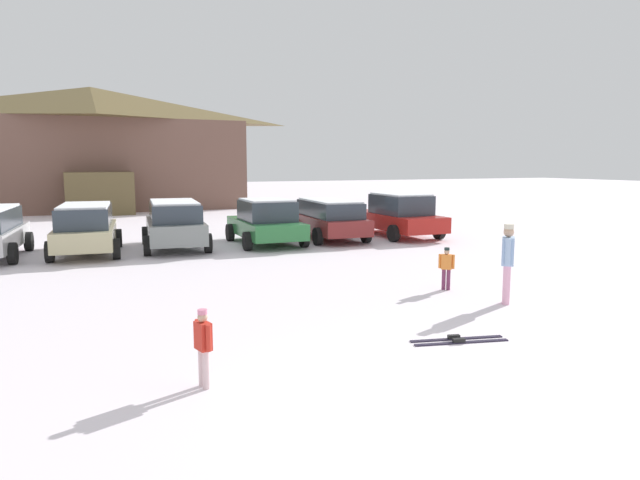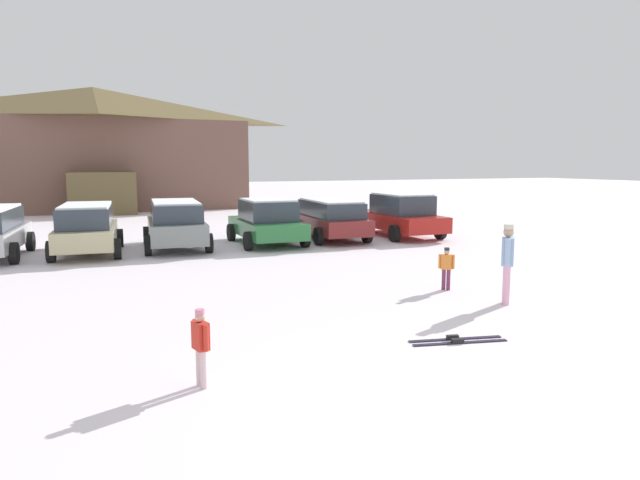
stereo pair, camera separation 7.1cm
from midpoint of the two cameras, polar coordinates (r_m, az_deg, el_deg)
The scene contains 11 objects.
ground at distance 7.46m, azimuth 15.30°, elevation -15.59°, with size 160.00×160.00×0.00m, color white.
ski_lodge at distance 38.93m, azimuth -21.49°, elevation 8.56°, with size 18.44×9.82×7.59m.
parked_beige_suv at distance 19.65m, azimuth -22.17°, elevation 1.19°, with size 2.37×4.37×1.61m.
parked_grey_wagon at distance 20.08m, azimuth -14.14°, elevation 1.69°, with size 2.43×4.50×1.63m.
parked_green_coupe at distance 20.56m, azimuth -5.23°, elevation 1.86°, with size 2.33×4.22×1.64m.
parked_maroon_van at distance 21.80m, azimuth 1.11°, elevation 2.25°, with size 2.33×4.67×1.52m.
parked_red_sedan at distance 22.90m, azimuth 8.08°, elevation 2.50°, with size 2.27×4.69×1.72m.
skier_adult_in_blue_parka at distance 12.40m, azimuth 18.39°, elevation -1.83°, with size 0.45×0.49×1.67m.
skier_child_in_orange_jacket at distance 13.44m, azimuth 12.68°, elevation -2.57°, with size 0.30×0.26×0.99m.
skier_child_in_red_jacket at distance 7.66m, azimuth -11.57°, elevation -10.10°, with size 0.21×0.38×1.05m.
pair_of_skis at distance 9.79m, azimuth 13.76°, elevation -9.72°, with size 1.63×0.64×0.08m.
Camera 2 is at (-4.30, -5.34, 2.92)m, focal length 32.00 mm.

